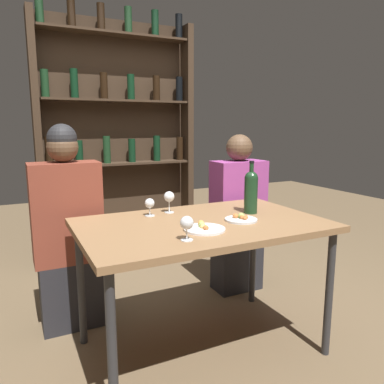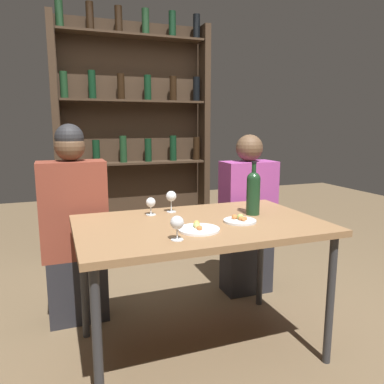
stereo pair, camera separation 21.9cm
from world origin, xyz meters
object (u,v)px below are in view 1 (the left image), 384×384
object	(u,v)px
wine_bottle	(251,190)
wine_glass_1	(150,204)
wine_glass_0	(169,197)
food_plate_1	(241,219)
seated_person_left	(68,234)
seated_person_right	(238,218)
wine_glass_2	(187,224)
food_plate_0	(204,228)

from	to	relation	value
wine_bottle	wine_glass_1	size ratio (longest dim) A/B	3.01
wine_glass_0	food_plate_1	distance (m)	0.47
wine_bottle	seated_person_left	xyz separation A→B (m)	(-1.02, 0.55, -0.29)
seated_person_left	seated_person_right	bearing A→B (deg)	-0.00
seated_person_left	food_plate_1	bearing A→B (deg)	-38.43
wine_glass_1	seated_person_right	xyz separation A→B (m)	(0.86, 0.35, -0.26)
wine_bottle	wine_glass_2	world-z (taller)	wine_bottle
wine_glass_2	food_plate_1	bearing A→B (deg)	24.32
food_plate_1	food_plate_0	bearing A→B (deg)	-164.24
wine_glass_2	food_plate_1	world-z (taller)	wine_glass_2
wine_bottle	seated_person_right	bearing A→B (deg)	63.75
food_plate_0	wine_glass_1	bearing A→B (deg)	109.84
food_plate_0	food_plate_1	distance (m)	0.29
wine_glass_2	food_plate_0	bearing A→B (deg)	37.20
seated_person_left	seated_person_right	distance (m)	1.29
seated_person_left	seated_person_right	xyz separation A→B (m)	(1.29, -0.00, -0.05)
food_plate_1	wine_glass_2	bearing A→B (deg)	-155.68
wine_glass_2	seated_person_left	distance (m)	1.00
wine_glass_0	wine_glass_1	xyz separation A→B (m)	(-0.14, -0.03, -0.02)
wine_glass_0	wine_glass_2	distance (m)	0.58
wine_glass_0	food_plate_1	world-z (taller)	wine_glass_0
food_plate_1	seated_person_left	bearing A→B (deg)	141.57
wine_bottle	seated_person_left	bearing A→B (deg)	151.47
wine_glass_1	wine_glass_2	world-z (taller)	wine_glass_2
food_plate_0	seated_person_left	distance (m)	0.97
wine_glass_2	seated_person_left	size ratio (longest dim) A/B	0.09
wine_glass_0	seated_person_left	world-z (taller)	seated_person_left
wine_glass_0	food_plate_0	bearing A→B (deg)	-88.59
food_plate_1	seated_person_left	distance (m)	1.11
seated_person_left	wine_glass_0	bearing A→B (deg)	-29.49
wine_glass_0	wine_glass_2	xyz separation A→B (m)	(-0.14, -0.56, -0.01)
food_plate_0	seated_person_right	size ratio (longest dim) A/B	0.17
wine_bottle	wine_glass_0	xyz separation A→B (m)	(-0.45, 0.23, -0.05)
wine_glass_0	seated_person_left	bearing A→B (deg)	150.51
wine_glass_1	food_plate_1	bearing A→B (deg)	-37.80
seated_person_right	wine_glass_2	bearing A→B (deg)	-134.47
wine_bottle	wine_glass_2	bearing A→B (deg)	-151.05
wine_glass_2	food_plate_1	size ratio (longest dim) A/B	0.64
wine_glass_2	seated_person_right	xyz separation A→B (m)	(0.86, 0.88, -0.27)
wine_glass_0	seated_person_right	world-z (taller)	seated_person_right
wine_glass_1	seated_person_left	size ratio (longest dim) A/B	0.08
wine_glass_1	food_plate_0	world-z (taller)	wine_glass_1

